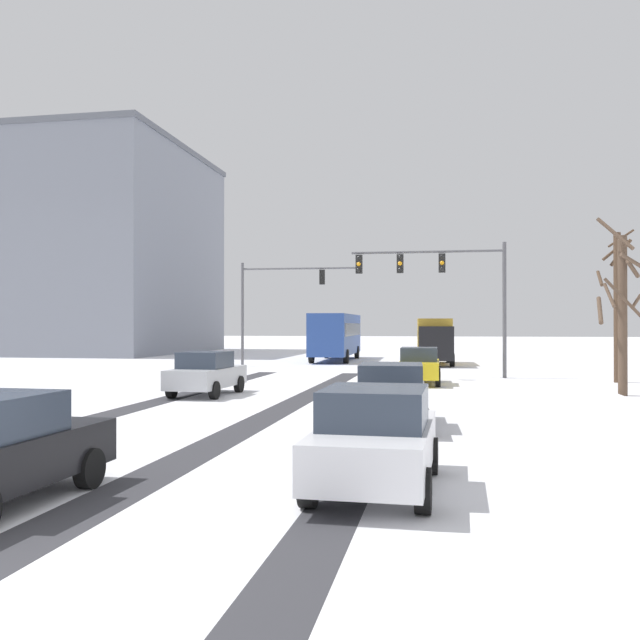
# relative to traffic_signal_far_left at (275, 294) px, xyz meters

# --- Properties ---
(wheel_track_left_lane) EXTENTS (0.84, 30.91, 0.01)m
(wheel_track_left_lane) POSITION_rel_traffic_signal_far_left_xyz_m (8.88, -20.14, -4.50)
(wheel_track_left_lane) COLOR #38383D
(wheel_track_left_lane) RESTS_ON ground
(wheel_track_right_lane) EXTENTS (1.00, 30.91, 0.01)m
(wheel_track_right_lane) POSITION_rel_traffic_signal_far_left_xyz_m (5.47, -20.14, -4.50)
(wheel_track_right_lane) COLOR #38383D
(wheel_track_right_lane) RESTS_ON ground
(wheel_track_center) EXTENTS (0.99, 30.91, 0.01)m
(wheel_track_center) POSITION_rel_traffic_signal_far_left_xyz_m (0.82, -20.14, -4.50)
(wheel_track_center) COLOR #38383D
(wheel_track_center) RESTS_ON ground
(sidewalk_kerb_right) EXTENTS (4.00, 30.91, 0.12)m
(sidewalk_kerb_right) POSITION_rel_traffic_signal_far_left_xyz_m (14.56, -21.54, -4.44)
(sidewalk_kerb_right) COLOR white
(sidewalk_kerb_right) RESTS_ON ground
(traffic_signal_far_left) EXTENTS (7.29, 0.55, 6.50)m
(traffic_signal_far_left) POSITION_rel_traffic_signal_far_left_xyz_m (0.00, 0.00, 0.00)
(traffic_signal_far_left) COLOR #56565B
(traffic_signal_far_left) RESTS_ON ground
(traffic_signal_near_right) EXTENTS (7.30, 0.49, 6.50)m
(traffic_signal_near_right) POSITION_rel_traffic_signal_far_left_xyz_m (10.24, -8.17, 0.33)
(traffic_signal_near_right) COLOR #56565B
(traffic_signal_near_right) RESTS_ON ground
(car_yellow_cab_lead) EXTENTS (1.87, 4.12, 1.62)m
(car_yellow_cab_lead) POSITION_rel_traffic_signal_far_left_xyz_m (9.30, -10.80, -3.68)
(car_yellow_cab_lead) COLOR yellow
(car_yellow_cab_lead) RESTS_ON ground
(car_silver_second) EXTENTS (1.97, 4.17, 1.62)m
(car_silver_second) POSITION_rel_traffic_signal_far_left_xyz_m (1.73, -17.00, -3.68)
(car_silver_second) COLOR #B7BABF
(car_silver_second) RESTS_ON ground
(car_grey_third) EXTENTS (1.98, 4.17, 1.62)m
(car_grey_third) POSITION_rel_traffic_signal_far_left_xyz_m (9.07, -23.57, -3.68)
(car_grey_third) COLOR slate
(car_grey_third) RESTS_ON ground
(car_white_fourth) EXTENTS (1.91, 4.14, 1.62)m
(car_white_fourth) POSITION_rel_traffic_signal_far_left_xyz_m (9.34, -30.19, -3.68)
(car_white_fourth) COLOR silver
(car_white_fourth) RESTS_ON ground
(bus_oncoming) EXTENTS (2.89, 11.06, 3.38)m
(bus_oncoming) POSITION_rel_traffic_signal_far_left_xyz_m (2.55, 8.20, -2.51)
(bus_oncoming) COLOR #284793
(bus_oncoming) RESTS_ON ground
(box_truck_delivery) EXTENTS (2.56, 7.49, 3.02)m
(box_truck_delivery) POSITION_rel_traffic_signal_far_left_xyz_m (9.72, 4.41, -2.87)
(box_truck_delivery) COLOR black
(box_truck_delivery) RESTS_ON ground
(bare_tree_sidewalk_mid) EXTENTS (2.04, 2.02, 6.56)m
(bare_tree_sidewalk_mid) POSITION_rel_traffic_signal_far_left_xyz_m (16.80, -14.42, -1.27)
(bare_tree_sidewalk_mid) COLOR brown
(bare_tree_sidewalk_mid) RESTS_ON ground
(bare_tree_sidewalk_far) EXTENTS (1.69, 1.53, 6.97)m
(bare_tree_sidewalk_far) POSITION_rel_traffic_signal_far_left_xyz_m (18.07, -8.23, -0.79)
(bare_tree_sidewalk_far) COLOR #4C3828
(bare_tree_sidewalk_far) RESTS_ON ground
(office_building_far_left_block) EXTENTS (28.40, 21.99, 19.19)m
(office_building_far_left_block) POSITION_rel_traffic_signal_far_left_xyz_m (-27.24, 18.62, 5.10)
(office_building_far_left_block) COLOR gray
(office_building_far_left_block) RESTS_ON ground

